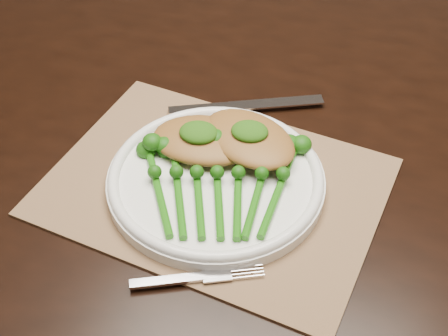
% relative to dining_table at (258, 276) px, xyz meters
% --- Properties ---
extents(floor, '(4.00, 4.00, 0.00)m').
position_rel_dining_table_xyz_m(floor, '(-0.11, 0.14, -0.38)').
color(floor, '#56311D').
rests_on(floor, ground).
extents(dining_table, '(1.67, 1.02, 0.75)m').
position_rel_dining_table_xyz_m(dining_table, '(0.00, 0.00, 0.00)').
color(dining_table, black).
rests_on(dining_table, ground).
extents(placemat, '(0.47, 0.39, 0.00)m').
position_rel_dining_table_xyz_m(placemat, '(-0.05, -0.15, 0.37)').
color(placemat, brown).
rests_on(placemat, dining_table).
extents(dinner_plate, '(0.27, 0.27, 0.02)m').
position_rel_dining_table_xyz_m(dinner_plate, '(-0.04, -0.15, 0.39)').
color(dinner_plate, white).
rests_on(dinner_plate, placemat).
extents(knife, '(0.22, 0.09, 0.01)m').
position_rel_dining_table_xyz_m(knife, '(-0.06, 0.01, 0.38)').
color(knife, silver).
rests_on(knife, placemat).
extents(fork, '(0.15, 0.06, 0.00)m').
position_rel_dining_table_xyz_m(fork, '(-0.02, -0.29, 0.38)').
color(fork, silver).
rests_on(fork, placemat).
extents(chicken_fillet_left, '(0.14, 0.10, 0.03)m').
position_rel_dining_table_xyz_m(chicken_fillet_left, '(-0.07, -0.10, 0.41)').
color(chicken_fillet_left, olive).
rests_on(chicken_fillet_left, dinner_plate).
extents(chicken_fillet_right, '(0.17, 0.15, 0.03)m').
position_rel_dining_table_xyz_m(chicken_fillet_right, '(-0.01, -0.09, 0.41)').
color(chicken_fillet_right, olive).
rests_on(chicken_fillet_right, dinner_plate).
extents(pesto_dollop_left, '(0.05, 0.04, 0.02)m').
position_rel_dining_table_xyz_m(pesto_dollop_left, '(-0.08, -0.10, 0.42)').
color(pesto_dollop_left, '#184209').
rests_on(pesto_dollop_left, chicken_fillet_left).
extents(pesto_dollop_right, '(0.05, 0.04, 0.02)m').
position_rel_dining_table_xyz_m(pesto_dollop_right, '(-0.01, -0.09, 0.43)').
color(pesto_dollop_right, '#184209').
rests_on(pesto_dollop_right, chicken_fillet_right).
extents(broccolini_bundle, '(0.20, 0.22, 0.04)m').
position_rel_dining_table_xyz_m(broccolini_bundle, '(-0.03, -0.18, 0.40)').
color(broccolini_bundle, '#1B610C').
rests_on(broccolini_bundle, dinner_plate).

